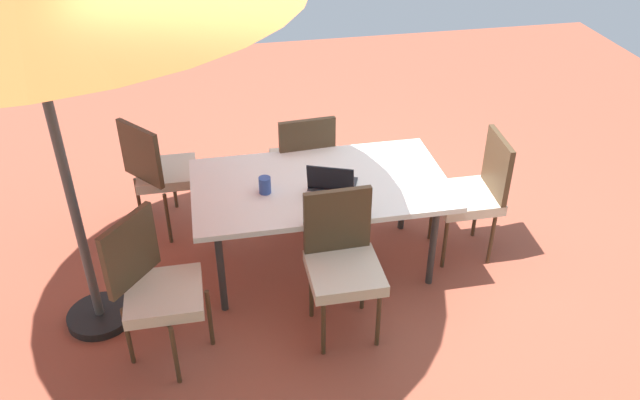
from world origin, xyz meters
name	(u,v)px	position (x,y,z in m)	size (l,w,h in m)	color
ground_plane	(320,266)	(0.00, 0.00, -0.01)	(10.00, 10.00, 0.02)	#9E4C38
dining_table	(320,189)	(0.00, 0.00, 0.68)	(1.79, 1.00, 0.74)	white
chair_west	(474,190)	(-1.16, 0.03, 0.55)	(0.47, 0.46, 0.98)	beige
chair_northeast	(155,284)	(1.15, 0.67, 0.55)	(0.58, 0.58, 0.98)	beige
chair_south	(303,161)	(0.01, -0.65, 0.55)	(0.46, 0.48, 0.98)	beige
chair_southeast	(160,169)	(1.14, -0.73, 0.55)	(0.58, 0.58, 0.98)	beige
chair_north	(342,259)	(-0.02, 0.65, 0.55)	(0.46, 0.47, 0.98)	beige
laptop	(332,182)	(-0.07, 0.09, 0.78)	(0.39, 0.35, 0.21)	#2D2D33
cup	(265,185)	(0.39, 0.06, 0.80)	(0.08, 0.08, 0.12)	#334C99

